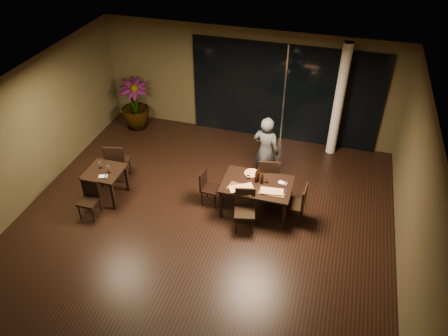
{
  "coord_description": "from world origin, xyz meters",
  "views": [
    {
      "loc": [
        2.36,
        -6.47,
        6.58
      ],
      "look_at": [
        0.27,
        0.75,
        1.05
      ],
      "focal_mm": 35.0,
      "sensor_mm": 36.0,
      "label": 1
    }
  ],
  "objects_px": {
    "chair_main_left": "(208,185)",
    "potted_plant": "(135,104)",
    "side_table": "(105,175)",
    "bottle_c": "(258,175)",
    "chair_main_right": "(298,202)",
    "chair_main_near": "(245,207)",
    "diner": "(266,151)",
    "chair_side_far": "(117,161)",
    "chair_side_near": "(89,197)",
    "chair_main_far": "(269,175)",
    "bottle_a": "(257,176)",
    "main_table": "(257,186)",
    "bottle_b": "(262,178)"
  },
  "relations": [
    {
      "from": "main_table",
      "to": "chair_side_near",
      "type": "xyz_separation_m",
      "value": [
        -3.46,
        -1.12,
        -0.2
      ]
    },
    {
      "from": "chair_side_far",
      "to": "chair_side_near",
      "type": "distance_m",
      "value": 1.25
    },
    {
      "from": "chair_main_left",
      "to": "chair_main_right",
      "type": "relative_size",
      "value": 0.9
    },
    {
      "from": "chair_main_left",
      "to": "chair_side_near",
      "type": "bearing_deg",
      "value": 118.67
    },
    {
      "from": "bottle_c",
      "to": "bottle_b",
      "type": "bearing_deg",
      "value": -24.27
    },
    {
      "from": "chair_main_right",
      "to": "potted_plant",
      "type": "distance_m",
      "value": 5.73
    },
    {
      "from": "side_table",
      "to": "chair_main_left",
      "type": "distance_m",
      "value": 2.33
    },
    {
      "from": "bottle_a",
      "to": "bottle_c",
      "type": "height_order",
      "value": "bottle_c"
    },
    {
      "from": "bottle_c",
      "to": "chair_main_left",
      "type": "bearing_deg",
      "value": -174.09
    },
    {
      "from": "potted_plant",
      "to": "chair_main_right",
      "type": "bearing_deg",
      "value": -28.05
    },
    {
      "from": "side_table",
      "to": "chair_main_left",
      "type": "xyz_separation_m",
      "value": [
        2.28,
        0.48,
        -0.15
      ]
    },
    {
      "from": "chair_main_far",
      "to": "chair_main_right",
      "type": "distance_m",
      "value": 1.03
    },
    {
      "from": "chair_main_far",
      "to": "chair_main_near",
      "type": "relative_size",
      "value": 1.14
    },
    {
      "from": "side_table",
      "to": "bottle_c",
      "type": "height_order",
      "value": "bottle_c"
    },
    {
      "from": "potted_plant",
      "to": "bottle_b",
      "type": "height_order",
      "value": "potted_plant"
    },
    {
      "from": "chair_side_far",
      "to": "potted_plant",
      "type": "relative_size",
      "value": 0.72
    },
    {
      "from": "chair_main_right",
      "to": "chair_main_near",
      "type": "bearing_deg",
      "value": -62.68
    },
    {
      "from": "chair_main_far",
      "to": "chair_main_near",
      "type": "bearing_deg",
      "value": 65.43
    },
    {
      "from": "bottle_a",
      "to": "chair_main_left",
      "type": "bearing_deg",
      "value": -175.74
    },
    {
      "from": "main_table",
      "to": "chair_main_near",
      "type": "relative_size",
      "value": 1.63
    },
    {
      "from": "chair_side_far",
      "to": "bottle_b",
      "type": "height_order",
      "value": "chair_side_far"
    },
    {
      "from": "side_table",
      "to": "diner",
      "type": "distance_m",
      "value": 3.71
    },
    {
      "from": "chair_main_near",
      "to": "diner",
      "type": "relative_size",
      "value": 0.52
    },
    {
      "from": "side_table",
      "to": "bottle_c",
      "type": "xyz_separation_m",
      "value": [
        3.39,
        0.59,
        0.3
      ]
    },
    {
      "from": "chair_main_right",
      "to": "bottle_c",
      "type": "bearing_deg",
      "value": -97.16
    },
    {
      "from": "potted_plant",
      "to": "main_table",
      "type": "bearing_deg",
      "value": -32.17
    },
    {
      "from": "chair_main_near",
      "to": "bottle_b",
      "type": "xyz_separation_m",
      "value": [
        0.22,
        0.59,
        0.38
      ]
    },
    {
      "from": "diner",
      "to": "side_table",
      "type": "bearing_deg",
      "value": 35.15
    },
    {
      "from": "side_table",
      "to": "chair_main_near",
      "type": "height_order",
      "value": "chair_main_near"
    },
    {
      "from": "chair_main_right",
      "to": "potted_plant",
      "type": "relative_size",
      "value": 0.64
    },
    {
      "from": "bottle_b",
      "to": "bottle_c",
      "type": "xyz_separation_m",
      "value": [
        -0.1,
        0.04,
        0.03
      ]
    },
    {
      "from": "main_table",
      "to": "chair_main_far",
      "type": "distance_m",
      "value": 0.6
    },
    {
      "from": "chair_main_far",
      "to": "chair_main_left",
      "type": "relative_size",
      "value": 1.24
    },
    {
      "from": "chair_side_far",
      "to": "potted_plant",
      "type": "bearing_deg",
      "value": -85.38
    },
    {
      "from": "chair_side_far",
      "to": "bottle_b",
      "type": "distance_m",
      "value": 3.54
    },
    {
      "from": "chair_side_near",
      "to": "diner",
      "type": "xyz_separation_m",
      "value": [
        3.41,
        2.19,
        0.41
      ]
    },
    {
      "from": "side_table",
      "to": "bottle_b",
      "type": "xyz_separation_m",
      "value": [
        3.49,
        0.55,
        0.27
      ]
    },
    {
      "from": "potted_plant",
      "to": "bottle_a",
      "type": "bearing_deg",
      "value": -31.83
    },
    {
      "from": "side_table",
      "to": "chair_main_far",
      "type": "height_order",
      "value": "chair_main_far"
    },
    {
      "from": "chair_main_far",
      "to": "bottle_c",
      "type": "distance_m",
      "value": 0.62
    },
    {
      "from": "side_table",
      "to": "bottle_c",
      "type": "bearing_deg",
      "value": 9.88
    },
    {
      "from": "main_table",
      "to": "bottle_b",
      "type": "height_order",
      "value": "bottle_b"
    },
    {
      "from": "chair_side_near",
      "to": "potted_plant",
      "type": "bearing_deg",
      "value": 99.12
    },
    {
      "from": "chair_main_near",
      "to": "diner",
      "type": "distance_m",
      "value": 1.66
    },
    {
      "from": "side_table",
      "to": "chair_side_far",
      "type": "xyz_separation_m",
      "value": [
        -0.03,
        0.62,
        -0.04
      ]
    },
    {
      "from": "side_table",
      "to": "chair_main_near",
      "type": "distance_m",
      "value": 3.27
    },
    {
      "from": "chair_main_far",
      "to": "chair_side_far",
      "type": "height_order",
      "value": "chair_side_far"
    },
    {
      "from": "chair_main_left",
      "to": "potted_plant",
      "type": "height_order",
      "value": "potted_plant"
    },
    {
      "from": "potted_plant",
      "to": "chair_main_near",
      "type": "bearing_deg",
      "value": -38.21
    },
    {
      "from": "chair_main_left",
      "to": "bottle_c",
      "type": "xyz_separation_m",
      "value": [
        1.11,
        0.12,
        0.45
      ]
    }
  ]
}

